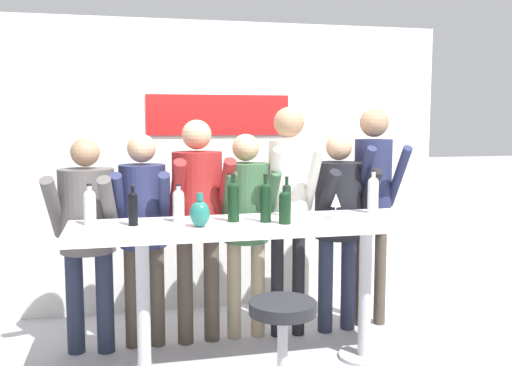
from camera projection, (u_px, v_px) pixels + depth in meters
The scene contains 20 objects.
back_wall at pixel (223, 166), 5.24m from camera, with size 4.13×0.12×2.60m.
tasting_table at pixel (259, 243), 3.88m from camera, with size 2.53×0.64×1.04m.
bar_stool at pixel (282, 342), 3.24m from camera, with size 0.40×0.40×0.70m.
person_far_left at pixel (87, 223), 4.14m from camera, with size 0.53×0.60×1.60m.
person_left at pixel (143, 217), 4.25m from camera, with size 0.44×0.53×1.62m.
person_center_left at pixel (198, 207), 4.33m from camera, with size 0.48×0.57×1.72m.
person_center at pixel (246, 213), 4.44m from camera, with size 0.42×0.51×1.62m.
person_center_right at pixel (289, 193), 4.45m from camera, with size 0.40×0.55×1.82m.
person_right at pixel (339, 211), 4.58m from camera, with size 0.48×0.56×1.61m.
person_far_right at pixel (373, 189), 4.69m from camera, with size 0.38×0.54×1.82m.
wine_bottle_0 at pixel (266, 200), 3.81m from camera, with size 0.07×0.07×0.32m.
wine_bottle_1 at pixel (233, 200), 3.83m from camera, with size 0.08×0.08×0.33m.
wine_bottle_2 at pixel (90, 206), 3.71m from camera, with size 0.08×0.08×0.27m.
wine_bottle_3 at pixel (133, 207), 3.69m from camera, with size 0.06×0.06×0.27m.
wine_bottle_4 at pixel (287, 198), 4.05m from camera, with size 0.06×0.06×0.28m.
wine_bottle_5 at pixel (373, 193), 4.19m from camera, with size 0.08×0.08×0.32m.
wine_bottle_6 at pixel (179, 204), 3.82m from camera, with size 0.08×0.08×0.26m.
wine_bottle_7 at pixel (285, 206), 3.75m from camera, with size 0.08×0.08×0.25m.
wine_glass_0 at pixel (336, 201), 3.93m from camera, with size 0.07×0.07×0.18m.
decorative_vase at pixel (200, 213), 3.64m from camera, with size 0.13×0.13×0.22m.
Camera 1 is at (-0.88, -3.70, 1.73)m, focal length 40.00 mm.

